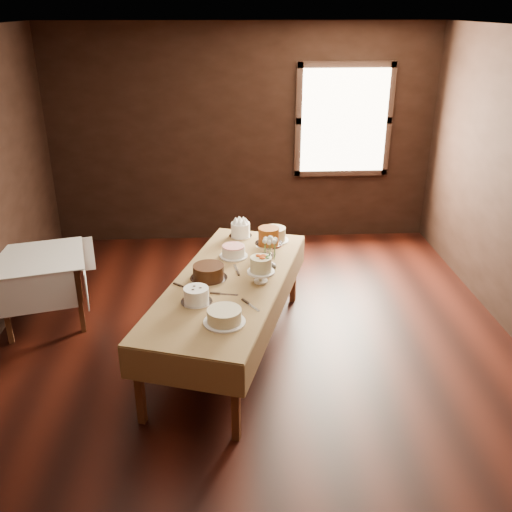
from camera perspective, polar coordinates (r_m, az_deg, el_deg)
The scene contains 21 objects.
floor at distance 5.25m, azimuth 0.13°, elevation -10.42°, with size 5.00×6.00×0.01m, color black.
ceiling at distance 4.33m, azimuth 0.17°, elevation 21.81°, with size 5.00×6.00×0.01m, color beige.
wall_back at distance 7.49m, azimuth -1.30°, elevation 11.94°, with size 5.00×0.02×2.80m, color black.
window at distance 7.55m, azimuth 8.88°, elevation 13.32°, with size 1.10×0.05×1.30m, color #FFEABF.
display_table at distance 5.02m, azimuth -2.74°, elevation -3.01°, with size 1.62×2.56×0.74m.
side_table at distance 5.95m, azimuth -21.01°, elevation -0.80°, with size 1.03×1.03×0.71m.
cake_meringue at distance 5.91m, azimuth -1.58°, elevation 2.63°, with size 0.28×0.28×0.15m.
cake_speckled at distance 5.81m, azimuth 1.84°, elevation 2.17°, with size 0.33×0.33×0.14m.
cake_lattice at distance 5.44m, azimuth -2.28°, elevation 0.42°, with size 0.31×0.31×0.10m.
cake_caramel at distance 5.42m, azimuth 1.28°, elevation 1.26°, with size 0.26×0.26×0.30m.
cake_chocolate at distance 5.01m, azimuth -4.81°, elevation -1.66°, with size 0.38×0.38×0.13m.
cake_flowers at distance 4.91m, azimuth 0.50°, elevation -1.51°, with size 0.24×0.24×0.25m.
cake_swirl at distance 4.62m, azimuth -6.04°, elevation -4.02°, with size 0.26×0.26×0.13m.
cake_cream at distance 4.33m, azimuth -3.21°, elevation -6.11°, with size 0.33×0.33×0.11m.
cake_server_a at distance 4.75m, azimuth -2.73°, elevation -3.90°, with size 0.24×0.03×0.01m, color silver.
cake_server_b at distance 4.55m, azimuth -0.23°, elevation -5.21°, with size 0.24×0.03×0.01m, color silver.
cake_server_c at distance 5.22m, azimuth -2.05°, elevation -1.20°, with size 0.24×0.03×0.01m, color silver.
cake_server_d at distance 5.16m, azimuth 1.17°, elevation -1.50°, with size 0.24×0.03×0.01m, color silver.
cake_server_e at distance 4.88m, azimuth -6.94°, elevation -3.28°, with size 0.24×0.03×0.01m, color silver.
flower_vase at distance 5.13m, azimuth 1.39°, elevation -0.93°, with size 0.12×0.12×0.13m, color #2D2823.
flower_bouquet at distance 5.06m, azimuth 1.42°, elevation 0.95°, with size 0.14×0.14×0.20m, color white, non-canonical shape.
Camera 1 is at (-0.27, -4.32, 2.97)m, focal length 39.64 mm.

